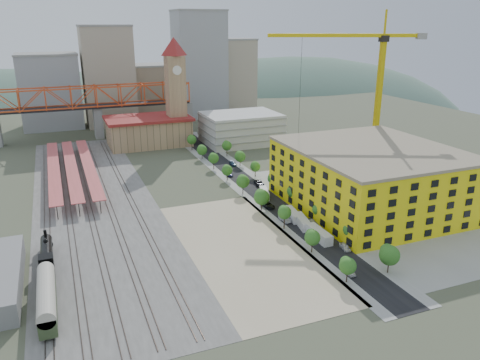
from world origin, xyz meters
name	(u,v)px	position (x,y,z in m)	size (l,w,h in m)	color
ground	(218,203)	(0.00, 0.00, 0.00)	(400.00, 400.00, 0.00)	#474C38
ballast_strip	(94,200)	(-36.00, 17.50, 0.03)	(36.00, 165.00, 0.06)	#605E59
dirt_lot	(244,248)	(-4.00, -31.50, 0.03)	(28.00, 67.00, 0.06)	tan
street_asphalt	(247,183)	(16.00, 15.00, 0.03)	(12.00, 170.00, 0.06)	black
sidewalk_west	(232,185)	(10.50, 15.00, 0.02)	(3.00, 170.00, 0.04)	gray
sidewalk_east	(261,181)	(21.50, 15.00, 0.02)	(3.00, 170.00, 0.04)	gray
construction_pad	(376,205)	(45.00, -20.00, 0.03)	(50.00, 90.00, 0.06)	gray
rail_tracks	(88,200)	(-37.80, 17.50, 0.15)	(26.56, 160.00, 0.18)	#382B23
platform_canopies	(71,166)	(-41.00, 45.00, 3.99)	(16.00, 80.00, 4.12)	#D55257
station_hall	(149,131)	(-5.00, 82.00, 6.67)	(38.00, 24.00, 13.10)	tan
clock_tower	(175,81)	(8.00, 79.99, 28.70)	(12.00, 12.00, 52.00)	tan
parking_garage	(241,128)	(36.00, 70.00, 7.00)	(34.00, 26.00, 14.00)	silver
truss_bridge	(96,100)	(-25.00, 105.00, 18.86)	(94.00, 9.60, 25.60)	gray
construction_building	(371,178)	(42.00, -20.00, 9.41)	(44.60, 50.60, 18.80)	yellow
street_trees	(258,192)	(16.00, 5.00, 0.00)	(15.40, 124.40, 8.00)	#24671F
skyline	(148,80)	(7.47, 142.31, 22.81)	(133.00, 46.00, 60.00)	#9EA0A3
distant_hills	(171,180)	(45.28, 260.00, -79.54)	(647.00, 264.00, 227.00)	#4C6B59
locomotive	(47,259)	(-50.00, -23.65, 2.22)	(3.09, 23.83, 5.96)	black
coach	(47,298)	(-50.00, -43.06, 3.32)	(3.42, 19.86, 6.23)	#2E3E21
tower_crane	(370,76)	(60.89, 9.67, 35.87)	(50.61, 23.70, 58.12)	gold
site_trailer_a	(319,234)	(16.00, -34.12, 1.36)	(2.62, 9.95, 2.72)	silver
site_trailer_b	(302,222)	(16.00, -25.16, 1.27)	(2.43, 9.25, 2.53)	silver
site_trailer_c	(293,215)	(16.00, -19.51, 1.24)	(2.39, 9.07, 2.48)	silver
site_trailer_d	(264,193)	(16.00, 0.02, 1.18)	(2.27, 8.62, 2.36)	silver
car_0	(349,271)	(13.00, -52.29, 0.70)	(1.65, 4.10, 1.40)	silver
car_1	(285,219)	(13.00, -20.62, 0.76)	(1.61, 4.62, 1.52)	gray
car_2	(268,205)	(13.00, -9.04, 0.79)	(2.62, 5.68, 1.58)	black
car_3	(229,174)	(13.00, 24.83, 0.73)	(2.06, 5.06, 1.47)	navy
car_4	(345,247)	(19.00, -41.72, 0.70)	(1.66, 4.14, 1.41)	silver
car_5	(312,222)	(19.00, -25.26, 0.68)	(1.44, 4.12, 1.36)	gray
car_6	(259,183)	(19.00, 10.86, 0.78)	(2.59, 5.61, 1.56)	black
car_7	(233,164)	(19.00, 36.51, 0.72)	(2.01, 4.95, 1.44)	#1B324E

